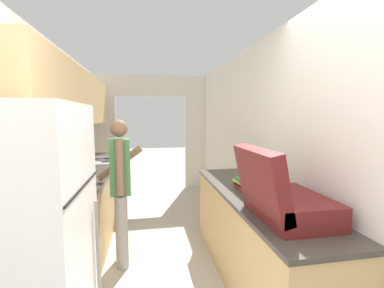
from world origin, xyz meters
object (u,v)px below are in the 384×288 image
object	(u,v)px
range_oven	(100,186)
refrigerator	(20,253)
book_stack	(248,184)
suitcase	(280,197)
person	(121,189)

from	to	relation	value
range_oven	refrigerator	bearing A→B (deg)	-89.01
range_oven	book_stack	distance (m)	2.75
suitcase	book_stack	xyz separation A→B (m)	(0.07, 0.75, -0.10)
book_stack	range_oven	bearing A→B (deg)	131.10
refrigerator	person	distance (m)	1.32
refrigerator	book_stack	distance (m)	1.92
suitcase	refrigerator	bearing A→B (deg)	-176.62
person	range_oven	bearing A→B (deg)	11.83
refrigerator	range_oven	bearing A→B (deg)	90.99
range_oven	suitcase	world-z (taller)	suitcase
person	book_stack	bearing A→B (deg)	-112.27
person	suitcase	distance (m)	1.68
range_oven	book_stack	bearing A→B (deg)	-48.90
range_oven	suitcase	size ratio (longest dim) A/B	1.58
book_stack	refrigerator	bearing A→B (deg)	-153.96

